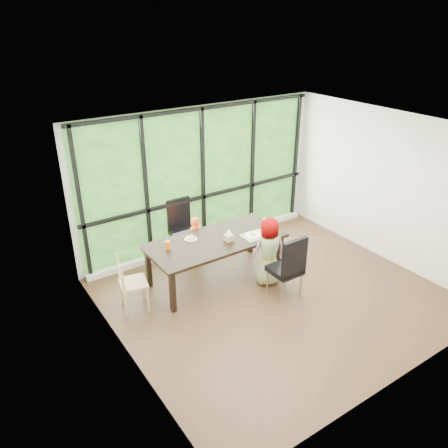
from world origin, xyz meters
The scene contains 23 objects.
ground centered at (0.00, 0.00, 0.00)m, with size 5.00×5.00×0.00m, color black.
back_wall centered at (0.00, 2.25, 1.35)m, with size 5.00×5.00×0.00m, color silver.
foliage_backdrop centered at (0.00, 2.23, 1.35)m, with size 4.80×0.02×2.65m, color #1A4E17.
window_mullions centered at (0.00, 2.19, 1.35)m, with size 4.80×0.06×2.65m, color black, non-canonical shape.
window_sill centered at (0.00, 2.15, 0.05)m, with size 4.80×0.12×0.10m, color silver.
dining_table centered at (-0.50, 0.99, 0.38)m, with size 2.31×1.05×0.75m, color black.
chair_window_leather centered at (-0.55, 2.01, 0.54)m, with size 0.46×0.46×1.08m, color black.
chair_interior_leather centered at (0.15, -0.03, 0.54)m, with size 0.46×0.46×1.08m, color black.
chair_end_beech centered at (-2.00, 0.98, 0.45)m, with size 0.42×0.40×0.90m, color #A17E58.
child_toddler centered at (-0.50, 1.62, 0.45)m, with size 0.33×0.22×0.91m, color #F54F21.
child_older centered at (0.18, 0.41, 0.59)m, with size 0.58×0.38×1.18m, color slate.
placemat centered at (0.13, 0.74, 0.75)m, with size 0.45×0.33×0.01m, color tan.
plate_far centered at (-0.84, 1.23, 0.76)m, with size 0.21×0.21×0.01m, color white.
plate_near centered at (0.10, 0.77, 0.76)m, with size 0.27×0.27×0.02m, color white.
orange_cup centered at (-1.31, 1.16, 0.82)m, with size 0.08×0.08×0.13m, color orange.
green_cup centered at (0.44, 0.70, 0.81)m, with size 0.08×0.08×0.13m, color green.
white_mug centered at (0.58, 1.03, 0.79)m, with size 0.08×0.08×0.08m, color white.
tissue_box centered at (-0.34, 0.84, 0.80)m, with size 0.13×0.13×0.11m, color tan.
crepe_rolls_far centered at (-0.84, 1.23, 0.78)m, with size 0.15×0.12×0.04m, color tan, non-canonical shape.
crepe_rolls_near centered at (0.10, 0.77, 0.78)m, with size 0.05×0.12×0.04m, color tan, non-canonical shape.
straw_white centered at (-1.31, 1.16, 0.92)m, with size 0.01×0.01×0.20m, color white.
straw_pink centered at (0.44, 0.70, 0.92)m, with size 0.01×0.01×0.20m, color pink.
tissue centered at (-0.34, 0.84, 0.91)m, with size 0.12×0.12×0.11m, color white.
Camera 1 is at (-4.04, -4.52, 4.19)m, focal length 35.73 mm.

